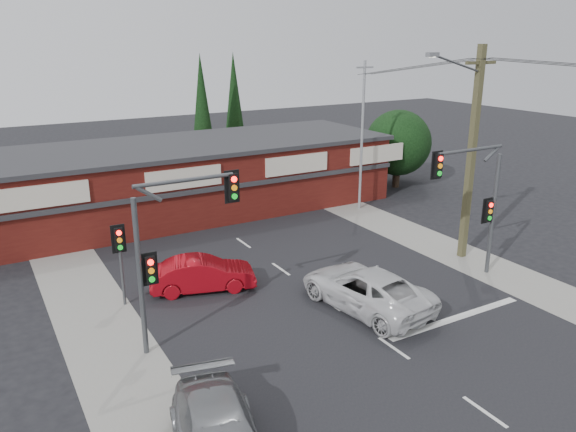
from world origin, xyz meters
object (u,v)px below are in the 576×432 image
red_sedan (203,274)px  utility_pole (470,148)px  white_suv (366,289)px  shop_building (178,178)px

red_sedan → utility_pole: (12.31, -2.75, 4.67)m
red_sedan → white_suv: bearing=-116.8°
red_sedan → utility_pole: size_ratio=0.44×
white_suv → utility_pole: size_ratio=0.58×
white_suv → red_sedan: bearing=-51.4°
white_suv → shop_building: bearing=-90.6°
white_suv → shop_building: size_ratio=0.21×
utility_pole → shop_building: bearing=123.8°
white_suv → red_sedan: (-5.00, 4.74, -0.08)m
shop_building → utility_pole: utility_pole is taller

